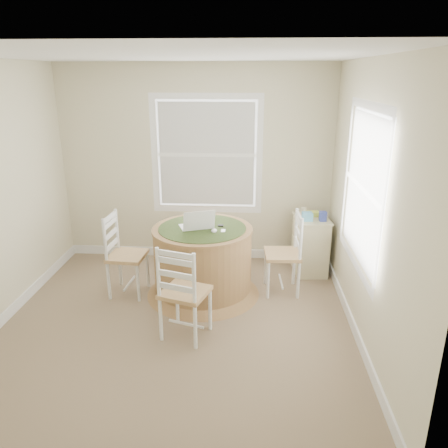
{
  "coord_description": "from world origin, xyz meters",
  "views": [
    {
      "loc": [
        0.74,
        -3.89,
        2.45
      ],
      "look_at": [
        0.46,
        0.45,
        0.95
      ],
      "focal_mm": 35.0,
      "sensor_mm": 36.0,
      "label": 1
    }
  ],
  "objects_px": {
    "chair_near": "(185,292)",
    "chair_right": "(282,254)",
    "chair_left": "(127,255)",
    "round_table": "(203,258)",
    "corner_chest": "(310,245)",
    "laptop": "(197,225)"
  },
  "relations": [
    {
      "from": "chair_near",
      "to": "chair_right",
      "type": "height_order",
      "value": "same"
    },
    {
      "from": "chair_left",
      "to": "chair_near",
      "type": "height_order",
      "value": "same"
    },
    {
      "from": "round_table",
      "to": "chair_right",
      "type": "height_order",
      "value": "chair_right"
    },
    {
      "from": "chair_left",
      "to": "corner_chest",
      "type": "xyz_separation_m",
      "value": [
        2.18,
        0.73,
        -0.11
      ]
    },
    {
      "from": "chair_near",
      "to": "round_table",
      "type": "bearing_deg",
      "value": -76.77
    },
    {
      "from": "corner_chest",
      "to": "chair_right",
      "type": "bearing_deg",
      "value": -129.8
    },
    {
      "from": "chair_right",
      "to": "chair_near",
      "type": "bearing_deg",
      "value": -47.83
    },
    {
      "from": "round_table",
      "to": "corner_chest",
      "type": "bearing_deg",
      "value": 27.59
    },
    {
      "from": "chair_left",
      "to": "corner_chest",
      "type": "bearing_deg",
      "value": -67.42
    },
    {
      "from": "round_table",
      "to": "corner_chest",
      "type": "xyz_separation_m",
      "value": [
        1.31,
        0.69,
        -0.07
      ]
    },
    {
      "from": "chair_left",
      "to": "chair_near",
      "type": "distance_m",
      "value": 1.15
    },
    {
      "from": "chair_near",
      "to": "corner_chest",
      "type": "height_order",
      "value": "chair_near"
    },
    {
      "from": "corner_chest",
      "to": "chair_left",
      "type": "bearing_deg",
      "value": -166.65
    },
    {
      "from": "round_table",
      "to": "laptop",
      "type": "xyz_separation_m",
      "value": [
        -0.06,
        -0.0,
        0.4
      ]
    },
    {
      "from": "laptop",
      "to": "round_table",
      "type": "bearing_deg",
      "value": 163.49
    },
    {
      "from": "chair_right",
      "to": "chair_left",
      "type": "bearing_deg",
      "value": -87.93
    },
    {
      "from": "corner_chest",
      "to": "laptop",
      "type": "bearing_deg",
      "value": -158.56
    },
    {
      "from": "round_table",
      "to": "corner_chest",
      "type": "relative_size",
      "value": 1.79
    },
    {
      "from": "round_table",
      "to": "corner_chest",
      "type": "height_order",
      "value": "round_table"
    },
    {
      "from": "round_table",
      "to": "chair_near",
      "type": "height_order",
      "value": "chair_near"
    },
    {
      "from": "laptop",
      "to": "chair_near",
      "type": "bearing_deg",
      "value": 68.04
    },
    {
      "from": "chair_near",
      "to": "corner_chest",
      "type": "distance_m",
      "value": 2.1
    }
  ]
}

